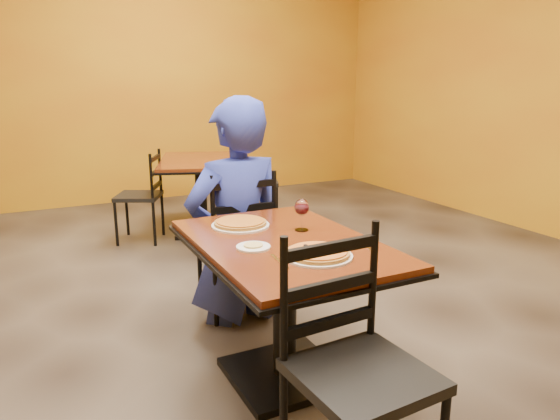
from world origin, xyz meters
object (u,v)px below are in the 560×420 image
chair_main_far (235,240)px  side_plate (253,247)px  chair_second_left (139,197)px  plate_main (318,256)px  table_main (285,278)px  diner (236,211)px  wine_glass (302,213)px  chair_main_near (362,377)px  plate_far (240,225)px  pizza_far (240,222)px  table_second (201,179)px  chair_second_right (257,182)px  pizza_main (318,252)px

chair_main_far → side_plate: size_ratio=6.05×
chair_main_far → chair_second_left: size_ratio=1.12×
plate_main → table_main: bearing=94.5°
chair_second_left → diner: size_ratio=0.61×
chair_second_left → diner: diner is taller
chair_main_far → wine_glass: (0.07, -0.78, 0.36)m
chair_main_near → plate_far: 1.18m
plate_main → chair_second_left: bearing=93.6°
chair_second_left → wine_glass: size_ratio=4.82×
pizza_far → chair_main_far: bearing=71.6°
table_second → wine_glass: (-0.29, -2.62, 0.29)m
chair_main_near → pizza_far: (0.01, 1.15, 0.28)m
chair_main_far → chair_second_right: bearing=-114.4°
chair_main_near → pizza_main: 0.62m
pizza_far → plate_main: bearing=-78.9°
pizza_far → side_plate: bearing=-103.2°
pizza_main → side_plate: size_ratio=1.77×
wine_glass → side_plate: bearing=-155.5°
chair_second_left → chair_main_far: bearing=34.5°
chair_second_right → plate_far: 2.69m
plate_main → pizza_far: 0.62m
chair_main_far → chair_second_left: bearing=-78.4°
diner → plate_main: (-0.04, -1.07, 0.04)m
chair_second_right → diner: diner is taller
plate_far → wine_glass: (0.26, -0.21, 0.08)m
table_main → chair_main_near: (-0.11, -0.82, -0.06)m
table_main → plate_main: bearing=-85.5°
pizza_main → plate_far: 0.62m
diner → pizza_main: bearing=82.9°
table_main → chair_main_near: size_ratio=1.24×
chair_main_near → plate_main: chair_main_near is taller
chair_main_near → chair_main_far: 1.73m
chair_main_far → diner: (-0.03, -0.11, 0.23)m
chair_main_near → wine_glass: chair_main_near is taller
plate_main → pizza_far: size_ratio=1.11×
chair_main_near → plate_far: chair_main_near is taller
chair_second_right → diner: 2.21m
table_second → chair_main_far: 1.88m
chair_main_far → pizza_far: 0.66m
chair_main_far → chair_second_right: size_ratio=1.04×
side_plate → table_second: bearing=77.1°
table_second → table_main: bearing=-99.4°
wine_glass → pizza_main: bearing=-109.0°
diner → pizza_far: 0.49m
chair_second_right → side_plate: 3.06m
table_second → plate_main: bearing=-98.1°
chair_second_right → pizza_far: size_ratio=3.31×
chair_second_right → plate_far: size_ratio=2.99×
chair_second_right → chair_main_far: bearing=173.2°
table_main → chair_second_right: bearing=68.6°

